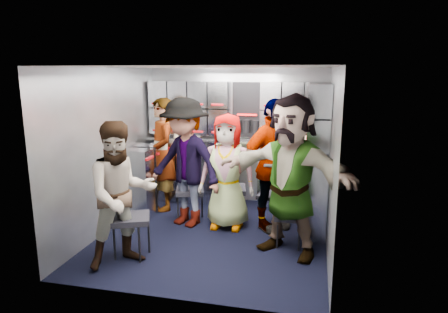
% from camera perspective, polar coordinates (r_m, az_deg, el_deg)
% --- Properties ---
extents(floor, '(3.00, 3.00, 0.00)m').
position_cam_1_polar(floor, '(5.20, -1.51, -11.14)').
color(floor, black).
rests_on(floor, ground).
extents(wall_back, '(2.80, 0.04, 2.10)m').
position_cam_1_polar(wall_back, '(6.32, 1.82, 2.98)').
color(wall_back, '#8E959B').
rests_on(wall_back, ground).
extents(wall_left, '(0.04, 3.00, 2.10)m').
position_cam_1_polar(wall_left, '(5.40, -16.12, 0.92)').
color(wall_left, '#8E959B').
rests_on(wall_left, ground).
extents(wall_right, '(0.04, 3.00, 2.10)m').
position_cam_1_polar(wall_right, '(4.74, 15.04, -0.54)').
color(wall_right, '#8E959B').
rests_on(wall_right, ground).
extents(ceiling, '(2.80, 3.00, 0.02)m').
position_cam_1_polar(ceiling, '(4.78, -1.66, 12.66)').
color(ceiling, silver).
rests_on(ceiling, wall_back).
extents(cart_bank_back, '(2.68, 0.38, 0.99)m').
position_cam_1_polar(cart_bank_back, '(6.24, 1.41, -2.36)').
color(cart_bank_back, '#9A9FAA').
rests_on(cart_bank_back, ground).
extents(cart_bank_left, '(0.38, 0.76, 0.99)m').
position_cam_1_polar(cart_bank_left, '(5.92, -11.42, -3.39)').
color(cart_bank_left, '#9A9FAA').
rests_on(cart_bank_left, ground).
extents(counter, '(2.68, 0.42, 0.03)m').
position_cam_1_polar(counter, '(6.13, 1.43, 2.35)').
color(counter, '#ACAFB3').
rests_on(counter, cart_bank_back).
extents(locker_bank_back, '(2.68, 0.28, 0.82)m').
position_cam_1_polar(locker_bank_back, '(6.12, 1.57, 6.83)').
color(locker_bank_back, '#9A9FAA').
rests_on(locker_bank_back, wall_back).
extents(locker_bank_right, '(0.28, 1.00, 0.82)m').
position_cam_1_polar(locker_bank_right, '(5.36, 13.45, 5.75)').
color(locker_bank_right, '#9A9FAA').
rests_on(locker_bank_right, wall_right).
extents(right_cabinet, '(0.28, 1.20, 1.00)m').
position_cam_1_polar(right_cabinet, '(5.45, 12.94, -4.75)').
color(right_cabinet, '#9A9FAA').
rests_on(right_cabinet, ground).
extents(coffee_niche, '(0.46, 0.16, 0.84)m').
position_cam_1_polar(coffee_niche, '(6.15, 3.34, 6.65)').
color(coffee_niche, black).
rests_on(coffee_niche, wall_back).
extents(red_latch_strip, '(2.60, 0.02, 0.03)m').
position_cam_1_polar(red_latch_strip, '(5.96, 1.04, 0.76)').
color(red_latch_strip, '#A50A0F').
rests_on(red_latch_strip, cart_bank_back).
extents(jump_seat_near_left, '(0.52, 0.51, 0.48)m').
position_cam_1_polar(jump_seat_near_left, '(4.61, -13.15, -8.94)').
color(jump_seat_near_left, black).
rests_on(jump_seat_near_left, ground).
extents(jump_seat_mid_left, '(0.46, 0.45, 0.45)m').
position_cam_1_polar(jump_seat_mid_left, '(5.60, -4.89, -5.15)').
color(jump_seat_mid_left, black).
rests_on(jump_seat_mid_left, ground).
extents(jump_seat_center, '(0.49, 0.48, 0.50)m').
position_cam_1_polar(jump_seat_center, '(5.49, 0.86, -4.94)').
color(jump_seat_center, black).
rests_on(jump_seat_center, ground).
extents(jump_seat_mid_right, '(0.42, 0.41, 0.42)m').
position_cam_1_polar(jump_seat_mid_right, '(5.50, 6.92, -5.81)').
color(jump_seat_mid_right, black).
rests_on(jump_seat_mid_right, ground).
extents(jump_seat_near_right, '(0.35, 0.33, 0.40)m').
position_cam_1_polar(jump_seat_near_right, '(4.84, 9.32, -8.59)').
color(jump_seat_near_right, black).
rests_on(jump_seat_near_right, ground).
extents(attendant_standing, '(0.68, 0.73, 1.67)m').
position_cam_1_polar(attendant_standing, '(6.00, -8.85, 0.28)').
color(attendant_standing, black).
rests_on(attendant_standing, ground).
extents(attendant_arc_a, '(0.96, 0.95, 1.56)m').
position_cam_1_polar(attendant_arc_a, '(4.35, -14.41, -5.33)').
color(attendant_arc_a, black).
rests_on(attendant_arc_a, ground).
extents(attendant_arc_b, '(1.27, 1.00, 1.72)m').
position_cam_1_polar(attendant_arc_b, '(5.32, -5.57, -0.91)').
color(attendant_arc_b, black).
rests_on(attendant_arc_b, ground).
extents(attendant_arc_c, '(0.74, 0.48, 1.52)m').
position_cam_1_polar(attendant_arc_c, '(5.24, 0.46, -2.18)').
color(attendant_arc_c, black).
rests_on(attendant_arc_c, ground).
extents(attendant_arc_d, '(1.01, 1.01, 1.72)m').
position_cam_1_polar(attendant_arc_d, '(5.19, 6.84, -1.26)').
color(attendant_arc_d, black).
rests_on(attendant_arc_d, ground).
extents(attendant_arc_e, '(1.76, 1.23, 1.83)m').
position_cam_1_polar(attendant_arc_e, '(4.49, 9.41, -2.74)').
color(attendant_arc_e, black).
rests_on(attendant_arc_e, ground).
extents(bottle_left, '(0.07, 0.07, 0.23)m').
position_cam_1_polar(bottle_left, '(6.11, -0.95, 3.55)').
color(bottle_left, white).
rests_on(bottle_left, counter).
extents(bottle_mid, '(0.06, 0.06, 0.24)m').
position_cam_1_polar(bottle_mid, '(6.19, -3.71, 3.70)').
color(bottle_mid, white).
rests_on(bottle_mid, counter).
extents(bottle_right, '(0.07, 0.07, 0.28)m').
position_cam_1_polar(bottle_right, '(5.95, 8.25, 3.44)').
color(bottle_right, white).
rests_on(bottle_right, counter).
extents(cup_left, '(0.07, 0.07, 0.09)m').
position_cam_1_polar(cup_left, '(6.30, -6.87, 3.11)').
color(cup_left, tan).
rests_on(cup_left, counter).
extents(cup_right, '(0.07, 0.07, 0.11)m').
position_cam_1_polar(cup_right, '(5.94, 11.76, 2.45)').
color(cup_right, tan).
rests_on(cup_right, counter).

